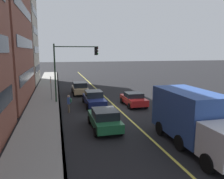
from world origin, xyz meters
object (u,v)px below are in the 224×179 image
car_navy (94,98)px  pedestrian_with_backpack (69,102)px  car_green (104,119)px  traffic_light_mast (71,63)px  car_tan (80,88)px  street_sign_post (51,87)px  truck_blue (195,118)px  car_red (134,99)px

car_navy → pedestrian_with_backpack: pedestrian_with_backpack is taller
car_green → pedestrian_with_backpack: size_ratio=2.61×
pedestrian_with_backpack → traffic_light_mast: (4.24, -0.60, 3.39)m
car_green → car_tan: bearing=1.3°
pedestrian_with_backpack → car_green: bearing=-156.4°
pedestrian_with_backpack → street_sign_post: (5.35, 1.65, 0.69)m
street_sign_post → car_tan: bearing=-47.0°
truck_blue → pedestrian_with_backpack: 11.32m
truck_blue → street_sign_post: (14.39, 8.41, -0.02)m
car_red → pedestrian_with_backpack: size_ratio=2.39×
car_navy → truck_blue: 11.96m
street_sign_post → car_green: bearing=-159.7°
car_navy → street_sign_post: 5.43m
truck_blue → street_sign_post: truck_blue is taller
street_sign_post → car_red: bearing=-117.7°
pedestrian_with_backpack → car_tan: bearing=-12.3°
car_navy → traffic_light_mast: traffic_light_mast is taller
pedestrian_with_backpack → street_sign_post: 5.64m
truck_blue → street_sign_post: bearing=30.3°
car_tan → car_red: bearing=-148.4°
car_green → truck_blue: size_ratio=0.60×
car_tan → car_navy: 6.55m
car_tan → car_green: bearing=-178.7°
car_tan → truck_blue: (-17.69, -4.87, 0.86)m
car_tan → truck_blue: truck_blue is taller
traffic_light_mast → car_navy: bearing=-135.7°
car_red → street_sign_post: street_sign_post is taller
car_green → car_navy: car_navy is taller
car_red → car_navy: size_ratio=0.82×
car_red → pedestrian_with_backpack: pedestrian_with_backpack is taller
truck_blue → pedestrian_with_backpack: bearing=36.8°
car_navy → pedestrian_with_backpack: size_ratio=2.90×
car_tan → pedestrian_with_backpack: size_ratio=2.55×
car_tan → car_navy: (-6.50, -0.75, -0.05)m
car_green → traffic_light_mast: bearing=9.8°
car_tan → traffic_light_mast: size_ratio=0.66×
pedestrian_with_backpack → traffic_light_mast: bearing=-8.1°
car_green → car_navy: bearing=-3.5°
car_green → street_sign_post: 11.11m
car_navy → traffic_light_mast: bearing=44.3°
car_green → traffic_light_mast: (9.27, 1.60, 3.59)m
car_tan → pedestrian_with_backpack: bearing=167.7°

